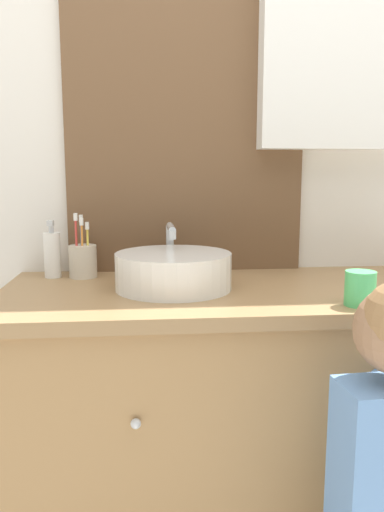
{
  "coord_description": "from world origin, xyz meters",
  "views": [
    {
      "loc": [
        -0.28,
        -1.03,
        1.19
      ],
      "look_at": [
        -0.16,
        0.26,
        0.98
      ],
      "focal_mm": 35.0,
      "sensor_mm": 36.0,
      "label": 1
    }
  ],
  "objects": [
    {
      "name": "soap_dispenser",
      "position": [
        -0.56,
        0.51,
        0.95
      ],
      "size": [
        0.05,
        0.05,
        0.18
      ],
      "color": "white",
      "rests_on": "vanity_counter"
    },
    {
      "name": "vanity_counter",
      "position": [
        0.0,
        0.31,
        0.44
      ],
      "size": [
        1.36,
        0.58,
        0.88
      ],
      "color": "#A37A4C",
      "rests_on": "ground_plane"
    },
    {
      "name": "drinking_cup",
      "position": [
        0.23,
        0.1,
        0.92
      ],
      "size": [
        0.07,
        0.07,
        0.08
      ],
      "primitive_type": "cylinder",
      "color": "#4CC670",
      "rests_on": "vanity_counter"
    },
    {
      "name": "wall_back",
      "position": [
        0.01,
        0.62,
        1.28
      ],
      "size": [
        3.2,
        0.18,
        2.5
      ],
      "color": "silver",
      "rests_on": "ground_plane"
    },
    {
      "name": "toothbrush_holder",
      "position": [
        -0.47,
        0.5,
        0.94
      ],
      "size": [
        0.08,
        0.08,
        0.2
      ],
      "color": "beige",
      "rests_on": "vanity_counter"
    },
    {
      "name": "sink_basin",
      "position": [
        -0.2,
        0.32,
        0.94
      ],
      "size": [
        0.32,
        0.37,
        0.17
      ],
      "color": "white",
      "rests_on": "vanity_counter"
    }
  ]
}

